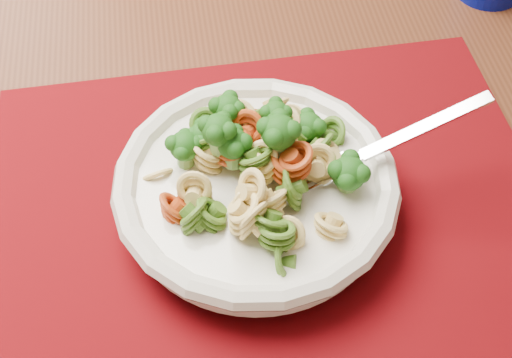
# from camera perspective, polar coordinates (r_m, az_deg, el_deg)

# --- Properties ---
(dining_table) EXTENTS (1.45, 1.14, 0.75)m
(dining_table) POSITION_cam_1_polar(r_m,az_deg,el_deg) (0.73, 5.22, -4.10)
(dining_table) COLOR #4F2816
(dining_table) RESTS_ON ground
(placemat) EXTENTS (0.55, 0.49, 0.00)m
(placemat) POSITION_cam_1_polar(r_m,az_deg,el_deg) (0.60, 1.32, -2.38)
(placemat) COLOR #590306
(placemat) RESTS_ON dining_table
(pasta_bowl) EXTENTS (0.23, 0.23, 0.04)m
(pasta_bowl) POSITION_cam_1_polar(r_m,az_deg,el_deg) (0.58, 0.00, -0.75)
(pasta_bowl) COLOR silver
(pasta_bowl) RESTS_ON placemat
(pasta_broccoli_heap) EXTENTS (0.20, 0.20, 0.06)m
(pasta_broccoli_heap) POSITION_cam_1_polar(r_m,az_deg,el_deg) (0.56, 0.00, 0.38)
(pasta_broccoli_heap) COLOR #EDC875
(pasta_broccoli_heap) RESTS_ON pasta_bowl
(fork) EXTENTS (0.18, 0.10, 0.08)m
(fork) POSITION_cam_1_polar(r_m,az_deg,el_deg) (0.57, 6.21, 0.82)
(fork) COLOR silver
(fork) RESTS_ON pasta_bowl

